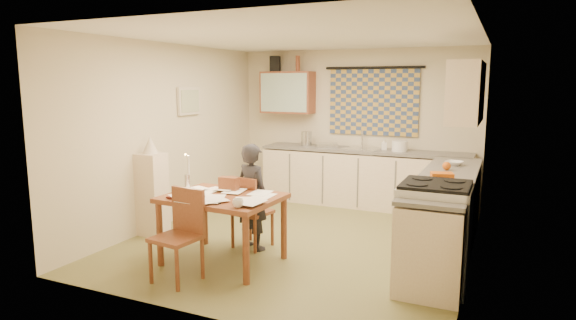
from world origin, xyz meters
The scene contains 44 objects.
floor centered at (0.00, 0.00, -0.01)m, with size 4.00×4.50×0.02m, color brown.
ceiling centered at (0.00, 0.00, 2.51)m, with size 4.00×4.50×0.02m, color white.
wall_back centered at (0.00, 2.26, 1.25)m, with size 4.00×0.02×2.50m, color beige.
wall_front centered at (0.00, -2.26, 1.25)m, with size 4.00×0.02×2.50m, color beige.
wall_left centered at (-2.01, 0.00, 1.25)m, with size 0.02×4.50×2.50m, color beige.
wall_right centered at (2.01, 0.00, 1.25)m, with size 0.02×4.50×2.50m, color beige.
window_blind centered at (0.30, 2.22, 1.65)m, with size 1.45×0.03×1.05m, color navy.
curtain_rod centered at (0.30, 2.20, 2.20)m, with size 0.04×0.04×1.60m, color black.
wall_cabinet centered at (-1.15, 2.08, 1.80)m, with size 0.90×0.34×0.70m, color brown.
wall_cabinet_glass centered at (-1.15, 1.91, 1.80)m, with size 0.84×0.02×0.64m, color #99B2A5.
upper_cabinet_right centered at (1.83, 0.55, 1.85)m, with size 0.34×1.30×0.70m, color beige.
framed_print centered at (-1.97, 0.40, 1.70)m, with size 0.04×0.50×0.40m, color beige.
print_canvas centered at (-1.95, 0.40, 1.70)m, with size 0.01×0.42×0.32m, color beige.
counter_back centered at (0.24, 1.95, 0.45)m, with size 3.30×0.62×0.92m.
counter_right centered at (1.70, 0.20, 0.45)m, with size 0.62×2.95×0.92m.
stove centered at (1.70, -0.77, 0.51)m, with size 0.66×0.66×1.02m.
sink centered at (0.22, 1.95, 0.88)m, with size 0.55×0.45×0.10m, color silver.
tap centered at (0.16, 2.13, 1.06)m, with size 0.03×0.03×0.28m, color silver.
dish_rack centered at (-0.39, 1.95, 0.95)m, with size 0.35×0.30×0.06m, color silver.
kettle centered at (-0.74, 1.95, 1.04)m, with size 0.18×0.18×0.24m, color silver.
mixing_bowl centered at (0.80, 1.95, 1.00)m, with size 0.24×0.24×0.16m, color white.
soap_bottle centered at (0.55, 2.00, 1.01)m, with size 0.10×0.10×0.17m, color white.
bowl centered at (1.70, 0.96, 0.95)m, with size 0.27×0.27×0.05m, color white.
orange_bag centered at (1.70, -0.32, 0.98)m, with size 0.22×0.16×0.12m, color #D25C0F.
fruit_orange centered at (1.65, 0.56, 0.97)m, with size 0.10×0.10×0.10m, color #D25C0F.
speaker centered at (-1.38, 2.08, 2.28)m, with size 0.16×0.20×0.26m, color black.
bottle_green centered at (-1.34, 2.08, 2.28)m, with size 0.07×0.07×0.26m, color #195926.
bottle_brown centered at (-0.96, 2.08, 2.28)m, with size 0.07×0.07×0.26m, color brown.
dining_table centered at (-0.48, -1.10, 0.38)m, with size 1.25×0.97×0.75m.
chair_far centered at (-0.44, -0.53, 0.27)m, with size 0.46×0.46×0.88m.
chair_near centered at (-0.62, -1.72, 0.28)m, with size 0.46×0.46×0.92m.
person centered at (-0.40, -0.57, 0.63)m, with size 0.53×0.43×1.27m, color black.
shelf_stand centered at (-1.84, -0.63, 0.54)m, with size 0.32×0.30×1.07m, color beige.
lampshade centered at (-1.84, -0.63, 1.18)m, with size 0.20×0.20×0.22m, color beige.
letter_rack centered at (-0.54, -0.87, 0.83)m, with size 0.22×0.10×0.16m, color brown.
mug centered at (-0.08, -1.46, 0.79)m, with size 0.13×0.13×0.09m, color white.
magazine centered at (-0.97, -1.34, 0.76)m, with size 0.24×0.30×0.03m, color maroon.
book centered at (-0.88, -1.20, 0.76)m, with size 0.27×0.29×0.02m, color #D25C0F.
orange_box centered at (-0.77, -1.36, 0.77)m, with size 0.12×0.08×0.04m, color #D25C0F.
eyeglasses centered at (-0.38, -1.42, 0.76)m, with size 0.13×0.04×0.02m, color black.
candle_holder centered at (-1.00, -1.02, 0.84)m, with size 0.06×0.06×0.18m, color silver.
candle centered at (-0.97, -1.02, 1.04)m, with size 0.02×0.02×0.22m, color white.
candle_flame centered at (-0.99, -1.05, 1.16)m, with size 0.02×0.02×0.02m, color #FFCC66.
papers centered at (-0.53, -1.14, 0.77)m, with size 1.17×0.91×0.03m.
Camera 1 is at (2.27, -5.43, 1.96)m, focal length 30.00 mm.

